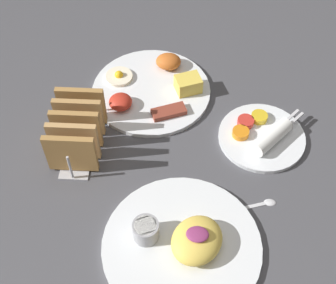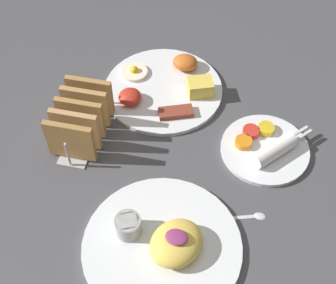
# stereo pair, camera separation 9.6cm
# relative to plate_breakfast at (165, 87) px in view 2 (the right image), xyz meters

# --- Properties ---
(ground_plane) EXTENTS (3.00, 3.00, 0.00)m
(ground_plane) POSITION_rel_plate_breakfast_xyz_m (0.03, -0.18, -0.01)
(ground_plane) COLOR #47474C
(plate_breakfast) EXTENTS (0.28, 0.28, 0.05)m
(plate_breakfast) POSITION_rel_plate_breakfast_xyz_m (0.00, 0.00, 0.00)
(plate_breakfast) COLOR white
(plate_breakfast) RESTS_ON ground_plane
(plate_condiments) EXTENTS (0.19, 0.19, 0.04)m
(plate_condiments) POSITION_rel_plate_breakfast_xyz_m (0.24, -0.13, -0.00)
(plate_condiments) COLOR white
(plate_condiments) RESTS_ON ground_plane
(plate_foreground) EXTENTS (0.29, 0.29, 0.06)m
(plate_foreground) POSITION_rel_plate_breakfast_xyz_m (0.08, -0.39, 0.00)
(plate_foreground) COLOR white
(plate_foreground) RESTS_ON ground_plane
(toast_rack) EXTENTS (0.10, 0.18, 0.10)m
(toast_rack) POSITION_rel_plate_breakfast_xyz_m (-0.14, -0.17, 0.04)
(toast_rack) COLOR #B7B7BC
(toast_rack) RESTS_ON ground_plane
(teaspoon) EXTENTS (0.13, 0.05, 0.01)m
(teaspoon) POSITION_rel_plate_breakfast_xyz_m (0.22, -0.30, -0.01)
(teaspoon) COLOR silver
(teaspoon) RESTS_ON ground_plane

